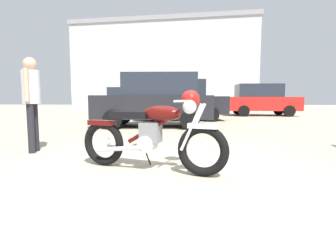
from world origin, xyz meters
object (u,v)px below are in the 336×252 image
(bystander, at_px, (31,95))
(silver_sedan_mid, at_px, (180,100))
(pale_sedan_back, at_px, (261,100))
(red_hatchback_near, at_px, (126,101))
(white_estate_far, at_px, (155,100))
(vintage_motorcycle, at_px, (154,134))

(bystander, bearing_deg, silver_sedan_mid, -118.89)
(pale_sedan_back, relative_size, red_hatchback_near, 0.92)
(white_estate_far, relative_size, silver_sedan_mid, 0.97)
(red_hatchback_near, bearing_deg, pale_sedan_back, -5.99)
(bystander, xyz_separation_m, red_hatchback_near, (-1.10, 11.98, -0.18))
(white_estate_far, bearing_deg, silver_sedan_mid, -107.24)
(pale_sedan_back, distance_m, white_estate_far, 8.29)
(vintage_motorcycle, xyz_separation_m, white_estate_far, (-0.62, 5.45, 0.43))
(white_estate_far, distance_m, silver_sedan_mid, 2.92)
(vintage_motorcycle, height_order, bystander, bystander)
(bystander, xyz_separation_m, silver_sedan_mid, (2.41, 7.23, -0.10))
(pale_sedan_back, height_order, silver_sedan_mid, same)
(pale_sedan_back, distance_m, silver_sedan_mid, 5.77)
(vintage_motorcycle, height_order, pale_sedan_back, pale_sedan_back)
(silver_sedan_mid, distance_m, red_hatchback_near, 5.91)
(vintage_motorcycle, distance_m, bystander, 2.57)
(white_estate_far, xyz_separation_m, silver_sedan_mid, (0.74, 2.83, 0.00))
(red_hatchback_near, bearing_deg, bystander, -82.30)
(bystander, height_order, silver_sedan_mid, silver_sedan_mid)
(bystander, distance_m, red_hatchback_near, 12.03)
(silver_sedan_mid, xyz_separation_m, red_hatchback_near, (-3.51, 4.75, -0.08))
(pale_sedan_back, bearing_deg, red_hatchback_near, 171.82)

